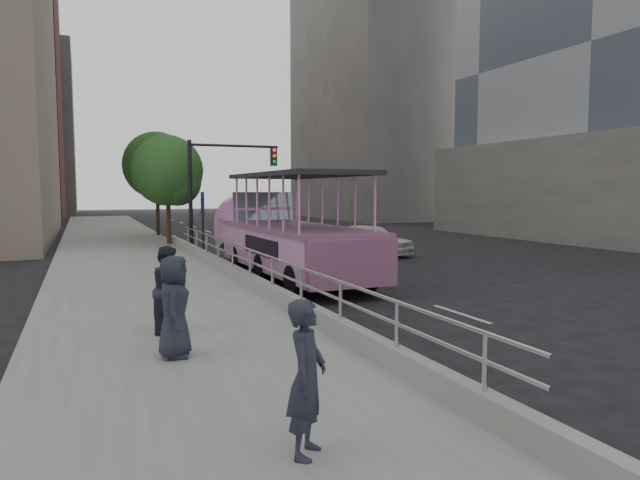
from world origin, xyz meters
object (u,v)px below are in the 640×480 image
car (370,239)px  street_tree_far (159,168)px  traffic_signal (217,179)px  pedestrian_far (174,307)px  pedestrian_near (307,378)px  parking_sign (203,220)px  pedestrian_mid (169,289)px  street_tree_near (170,173)px  duck_boat (282,238)px

car → street_tree_far: size_ratio=0.66×
traffic_signal → street_tree_far: street_tree_far is taller
pedestrian_far → traffic_signal: 17.23m
pedestrian_near → car: bearing=7.7°
pedestrian_near → traffic_signal: bearing=27.1°
street_tree_far → parking_sign: bearing=-89.5°
pedestrian_mid → car: bearing=-15.8°
pedestrian_near → pedestrian_far: bearing=47.3°
car → street_tree_far: 14.77m
traffic_signal → street_tree_far: (-1.40, 9.43, 0.81)m
pedestrian_far → traffic_signal: (4.35, 16.50, 2.37)m
pedestrian_far → car: bearing=-24.3°
pedestrian_near → street_tree_near: size_ratio=0.28×
duck_boat → parking_sign: duck_boat is taller
car → parking_sign: parking_sign is taller
pedestrian_far → street_tree_far: street_tree_far is taller
parking_sign → car: bearing=5.4°
duck_boat → car: bearing=37.3°
pedestrian_mid → street_tree_far: size_ratio=0.25×
car → pedestrian_mid: (-10.73, -12.28, 0.40)m
pedestrian_near → street_tree_near: bearing=32.3°
pedestrian_near → street_tree_far: size_ratio=0.25×
car → pedestrian_near: size_ratio=2.65×
pedestrian_mid → parking_sign: (2.90, 11.54, 0.70)m
car → duck_boat: bearing=-163.8°
pedestrian_mid → street_tree_near: (2.60, 18.21, 2.70)m
street_tree_far → street_tree_near: bearing=-91.9°
traffic_signal → car: bearing=-21.0°
pedestrian_mid → street_tree_far: (2.80, 24.21, 3.19)m
duck_boat → pedestrian_near: duck_boat is taller
parking_sign → street_tree_near: size_ratio=0.51×
street_tree_far → car: bearing=-56.4°
pedestrian_near → pedestrian_mid: 5.74m
car → traffic_signal: size_ratio=0.82×
car → traffic_signal: 7.52m
car → pedestrian_near: pedestrian_near is taller
car → parking_sign: size_ratio=1.46×
pedestrian_near → street_tree_near: 24.17m
street_tree_far → pedestrian_mid: bearing=-96.6°
parking_sign → traffic_signal: 3.87m
duck_boat → parking_sign: bearing=119.2°
duck_boat → street_tree_near: bearing=102.8°
parking_sign → pedestrian_mid: bearing=-104.1°
pedestrian_mid → pedestrian_near: bearing=-149.0°
parking_sign → street_tree_far: street_tree_far is taller
car → traffic_signal: traffic_signal is taller
traffic_signal → street_tree_far: size_ratio=0.81×
parking_sign → duck_boat: bearing=-60.8°
duck_boat → street_tree_far: (-2.15, 16.34, 2.99)m
car → street_tree_far: bearing=102.4°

